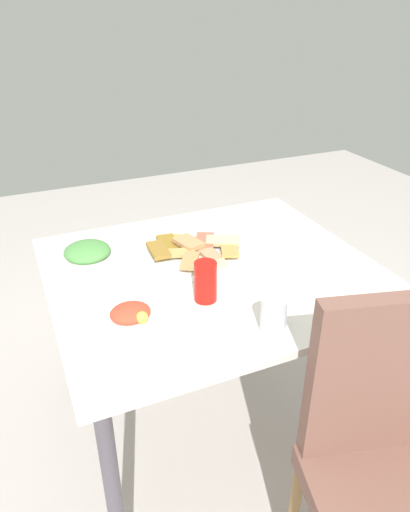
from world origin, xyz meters
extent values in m
plane|color=#B9AEAB|center=(0.00, 0.00, 0.00)|extent=(6.00, 6.00, 0.00)
cube|color=silver|center=(0.00, 0.00, 0.72)|extent=(1.04, 0.91, 0.02)
cylinder|color=#524C56|center=(-0.46, -0.40, 0.35)|extent=(0.04, 0.04, 0.70)
cylinder|color=#524C56|center=(0.46, -0.40, 0.35)|extent=(0.04, 0.04, 0.70)
cylinder|color=#524C56|center=(-0.46, 0.40, 0.35)|extent=(0.04, 0.04, 0.70)
cylinder|color=#524C56|center=(0.46, 0.40, 0.35)|extent=(0.04, 0.04, 0.70)
cube|color=brown|center=(-0.20, 0.59, 0.70)|extent=(0.40, 0.15, 0.46)
cylinder|color=white|center=(0.02, -0.10, 0.73)|extent=(0.33, 0.33, 0.01)
cube|color=tan|center=(0.09, -0.10, 0.76)|extent=(0.12, 0.08, 0.01)
cube|color=tan|center=(-0.02, -0.07, 0.75)|extent=(0.07, 0.14, 0.02)
cube|color=#DF5F46|center=(-0.04, -0.15, 0.76)|extent=(0.10, 0.11, 0.01)
cube|color=tan|center=(0.07, -0.02, 0.76)|extent=(0.10, 0.11, 0.01)
cube|color=beige|center=(-0.09, -0.11, 0.76)|extent=(0.13, 0.11, 0.01)
cube|color=olive|center=(0.14, -0.13, 0.76)|extent=(0.06, 0.12, 0.01)
cube|color=tan|center=(0.03, -0.14, 0.77)|extent=(0.09, 0.12, 0.02)
cube|color=olive|center=(0.08, -0.21, 0.75)|extent=(0.07, 0.12, 0.01)
cube|color=beige|center=(0.01, 0.00, 0.75)|extent=(0.11, 0.07, 0.01)
cube|color=tan|center=(0.02, -0.21, 0.75)|extent=(0.10, 0.10, 0.01)
cube|color=#D58F49|center=(-0.08, -0.05, 0.76)|extent=(0.09, 0.12, 0.01)
cylinder|color=white|center=(0.32, 0.16, 0.73)|extent=(0.19, 0.19, 0.01)
ellipsoid|color=#C2442C|center=(0.32, 0.16, 0.75)|extent=(0.11, 0.10, 0.04)
sphere|color=#EFDF49|center=(0.30, 0.20, 0.75)|extent=(0.03, 0.03, 0.03)
cylinder|color=white|center=(0.36, -0.24, 0.73)|extent=(0.21, 0.21, 0.01)
ellipsoid|color=#519248|center=(0.36, -0.24, 0.75)|extent=(0.22, 0.22, 0.05)
cylinder|color=red|center=(0.09, 0.15, 0.79)|extent=(0.08, 0.08, 0.12)
cylinder|color=silver|center=(-0.01, 0.36, 0.78)|extent=(0.07, 0.07, 0.10)
cube|color=white|center=(-0.25, -0.25, 0.73)|extent=(0.18, 0.18, 0.00)
cube|color=silver|center=(-0.25, -0.27, 0.73)|extent=(0.16, 0.06, 0.00)
cube|color=silver|center=(-0.25, -0.24, 0.73)|extent=(0.19, 0.07, 0.00)
camera|label=1|loc=(0.55, 1.21, 1.50)|focal=33.11mm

